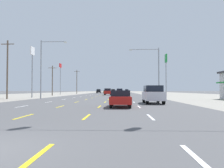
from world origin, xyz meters
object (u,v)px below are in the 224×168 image
object	(u,v)px
suv_center_turn_mid	(108,92)
sedan_inner_left_far	(105,92)
suv_far_right_distant_a	(127,91)
pole_sign_left_row_1	(32,60)
suv_inner_right_midfar	(120,92)
streetlight_left_row_0	(44,65)
suv_center_turn_farther	(113,91)
streetlight_right_row_0	(155,68)
suv_far_right_near	(153,94)
suv_far_left_farthest	(99,91)
pole_sign_right_row_1	(166,65)
pole_sign_left_row_2	(60,71)
sedan_inner_right_nearest	(120,98)

from	to	relation	value
suv_center_turn_mid	sedan_inner_left_far	size ratio (longest dim) A/B	1.09
suv_far_right_distant_a	pole_sign_left_row_1	size ratio (longest dim) A/B	0.49
suv_inner_right_midfar	streetlight_left_row_0	size ratio (longest dim) A/B	0.48
suv_center_turn_farther	streetlight_right_row_0	xyz separation A→B (m)	(9.35, -70.07, 4.18)
suv_far_right_distant_a	suv_far_right_near	bearing A→B (deg)	-89.99
suv_far_right_near	suv_far_left_farthest	world-z (taller)	same
suv_far_right_near	suv_center_turn_farther	distance (m)	83.50
suv_center_turn_farther	suv_far_right_distant_a	bearing A→B (deg)	67.18
suv_inner_right_midfar	pole_sign_left_row_1	distance (m)	34.16
suv_far_left_farthest	pole_sign_right_row_1	world-z (taller)	pole_sign_right_row_1
suv_center_turn_farther	streetlight_right_row_0	size ratio (longest dim) A/B	0.56
suv_far_left_farthest	pole_sign_left_row_1	distance (m)	67.04
suv_inner_right_midfar	suv_far_right_distant_a	distance (m)	52.92
suv_center_turn_mid	pole_sign_left_row_1	bearing A→B (deg)	-120.36
suv_center_turn_mid	streetlight_right_row_0	bearing A→B (deg)	-71.28
suv_inner_right_midfar	streetlight_left_row_0	world-z (taller)	streetlight_left_row_0
suv_far_right_distant_a	pole_sign_left_row_1	xyz separation A→B (m)	(-20.99, -81.63, 6.32)
suv_far_right_near	suv_center_turn_mid	world-z (taller)	same
streetlight_right_row_0	pole_sign_left_row_1	bearing A→B (deg)	167.42
suv_far_right_near	suv_far_right_distant_a	bearing A→B (deg)	90.01
suv_center_turn_farther	pole_sign_left_row_2	distance (m)	37.75
pole_sign_left_row_1	sedan_inner_left_far	bearing A→B (deg)	80.30
suv_far_right_near	suv_inner_right_midfar	bearing A→B (deg)	94.66
suv_far_right_near	streetlight_left_row_0	bearing A→B (deg)	142.17
suv_far_left_farthest	pole_sign_left_row_1	world-z (taller)	pole_sign_left_row_1
pole_sign_left_row_1	suv_far_left_farthest	bearing A→B (deg)	84.23
suv_inner_right_midfar	suv_center_turn_mid	bearing A→B (deg)	-122.40
sedan_inner_left_far	pole_sign_left_row_1	world-z (taller)	pole_sign_left_row_1
pole_sign_right_row_1	streetlight_right_row_0	distance (m)	14.08
suv_far_right_distant_a	streetlight_right_row_0	bearing A→B (deg)	-88.48
suv_far_right_distant_a	streetlight_left_row_0	world-z (taller)	streetlight_left_row_0
suv_far_left_farthest	pole_sign_left_row_1	xyz separation A→B (m)	(-6.71, -66.40, 6.32)
suv_center_turn_farther	streetlight_right_row_0	bearing A→B (deg)	-82.40
suv_center_turn_mid	pole_sign_right_row_1	size ratio (longest dim) A/B	0.50
streetlight_left_row_0	suv_far_right_distant_a	bearing A→B (deg)	78.99
suv_far_left_farthest	pole_sign_right_row_1	size ratio (longest dim) A/B	0.50
suv_far_left_farthest	pole_sign_left_row_2	distance (m)	36.54
suv_far_left_farthest	sedan_inner_left_far	bearing A→B (deg)	-54.89
pole_sign_left_row_2	pole_sign_right_row_1	world-z (taller)	pole_sign_left_row_2
suv_inner_right_midfar	suv_far_right_near	bearing A→B (deg)	-85.34
sedan_inner_left_far	suv_far_left_farthest	world-z (taller)	suv_far_left_farthest
sedan_inner_right_nearest	suv_far_right_near	size ratio (longest dim) A/B	0.92
pole_sign_left_row_2	sedan_inner_right_nearest	bearing A→B (deg)	-69.76
suv_far_right_near	pole_sign_right_row_1	bearing A→B (deg)	75.44
pole_sign_left_row_1	pole_sign_right_row_1	xyz separation A→B (m)	(27.85, 7.98, -0.21)
suv_far_right_distant_a	pole_sign_left_row_2	xyz separation A→B (m)	(-24.04, -49.77, 6.84)
suv_inner_right_midfar	pole_sign_left_row_1	world-z (taller)	pole_sign_left_row_1
suv_far_left_farthest	suv_far_right_distant_a	bearing A→B (deg)	46.83
sedan_inner_right_nearest	suv_far_right_near	xyz separation A→B (m)	(3.62, 5.26, 0.27)
suv_center_turn_farther	streetlight_left_row_0	distance (m)	70.92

